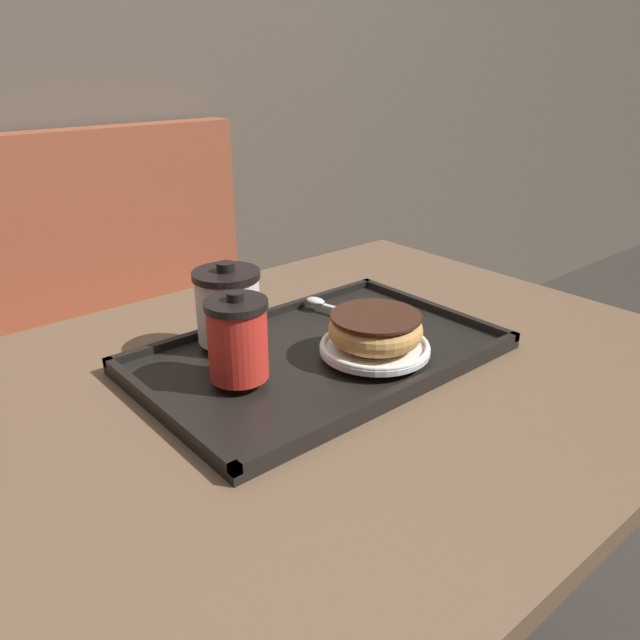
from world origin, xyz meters
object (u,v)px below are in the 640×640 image
spoon (324,304)px  donut_chocolate_glazed (375,329)px  coffee_cup_front (238,339)px  coffee_cup_rear (228,305)px

spoon → donut_chocolate_glazed: bearing=149.2°
donut_chocolate_glazed → coffee_cup_front: bearing=161.7°
coffee_cup_front → spoon: coffee_cup_front is taller
coffee_cup_rear → coffee_cup_front: bearing=-116.8°
donut_chocolate_glazed → spoon: size_ratio=0.97×
coffee_cup_rear → donut_chocolate_glazed: bearing=-51.4°
coffee_cup_rear → donut_chocolate_glazed: coffee_cup_rear is taller
coffee_cup_rear → spoon: bearing=2.3°
coffee_cup_front → spoon: (0.25, 0.11, -0.05)m
coffee_cup_front → spoon: 0.28m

